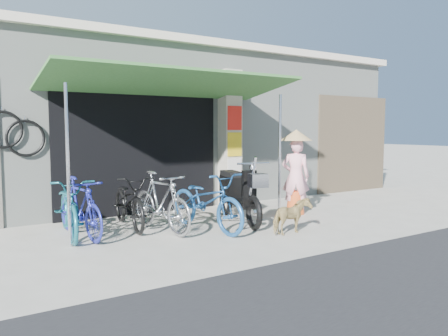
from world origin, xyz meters
TOP-DOWN VIEW (x-y plane):
  - ground at (0.00, 0.00)m, footprint 80.00×80.00m
  - bicycle_shop at (-0.00, 5.09)m, footprint 12.30×5.30m
  - shop_pillar at (0.85, 2.45)m, footprint 0.42×0.44m
  - awning at (-0.90, 1.63)m, footprint 4.60×1.88m
  - neighbour_right at (5.00, 2.59)m, footprint 2.60×0.06m
  - bike_teal at (-2.86, 1.38)m, footprint 0.81×1.86m
  - bike_blue at (-2.74, 1.20)m, footprint 0.68×1.64m
  - bike_black at (-1.84, 1.47)m, footprint 0.76×1.81m
  - bike_silver at (-1.49, 0.92)m, footprint 0.73×1.73m
  - bike_navy at (-0.79, 0.62)m, footprint 0.93×1.96m
  - street_dog at (0.23, -0.38)m, footprint 0.72×0.39m
  - moped at (0.05, 0.92)m, footprint 0.74×2.01m
  - nun at (1.45, 0.91)m, footprint 0.66×0.64m

SIDE VIEW (x-z plane):
  - ground at x=0.00m, z-range 0.00..0.00m
  - street_dog at x=0.23m, z-range 0.00..0.58m
  - bike_black at x=-1.84m, z-range 0.00..0.93m
  - bike_teal at x=-2.86m, z-range 0.00..0.95m
  - bike_blue at x=-2.74m, z-range 0.00..0.96m
  - bike_navy at x=-0.79m, z-range 0.00..0.99m
  - bike_silver at x=-1.49m, z-range 0.00..1.01m
  - moped at x=0.05m, z-range -0.05..1.10m
  - nun at x=1.45m, z-range 0.00..1.70m
  - neighbour_right at x=5.00m, z-range 0.00..2.60m
  - shop_pillar at x=0.85m, z-range 0.00..3.00m
  - bicycle_shop at x=0.00m, z-range 0.00..3.66m
  - awning at x=-0.90m, z-range 1.15..3.88m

